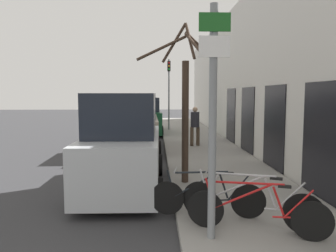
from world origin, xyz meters
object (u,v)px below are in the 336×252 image
at_px(pedestrian_near, 195,123).
at_px(traffic_light, 169,85).
at_px(parked_car_2, 145,118).
at_px(parked_car_1, 135,126).
at_px(bicycle_2, 207,197).
at_px(street_tree, 185,104).
at_px(bicycle_0, 256,211).
at_px(parked_car_0, 123,147).
at_px(signpost, 213,116).
at_px(bicycle_1, 249,203).

relative_size(pedestrian_near, traffic_light, 0.38).
bearing_deg(parked_car_2, parked_car_1, -95.38).
bearing_deg(parked_car_2, pedestrian_near, -69.99).
xyz_separation_m(bicycle_2, street_tree, (-0.22, 2.40, 1.65)).
bearing_deg(bicycle_0, bicycle_2, 61.19).
distance_m(bicycle_0, pedestrian_near, 9.24).
relative_size(bicycle_2, parked_car_0, 0.47).
distance_m(parked_car_1, parked_car_2, 6.08).
xyz_separation_m(signpost, bicycle_2, (0.08, 0.92, -1.56)).
bearing_deg(bicycle_2, bicycle_1, -114.21).
bearing_deg(bicycle_1, parked_car_1, 43.19).
distance_m(pedestrian_near, street_tree, 6.19).
bearing_deg(traffic_light, street_tree, -90.34).
bearing_deg(pedestrian_near, traffic_light, -101.25).
distance_m(pedestrian_near, traffic_light, 7.01).
xyz_separation_m(parked_car_1, traffic_light, (1.68, 7.28, 1.93)).
relative_size(bicycle_0, bicycle_2, 1.03).
relative_size(bicycle_0, parked_car_1, 0.46).
xyz_separation_m(signpost, traffic_light, (-0.07, 16.03, 0.95)).
distance_m(bicycle_0, parked_car_2, 14.89).
distance_m(bicycle_1, pedestrian_near, 8.88).
bearing_deg(parked_car_0, parked_car_1, 91.09).
height_order(bicycle_2, parked_car_0, parked_car_0).
bearing_deg(bicycle_0, traffic_light, 23.72).
distance_m(parked_car_1, traffic_light, 7.72).
bearing_deg(pedestrian_near, parked_car_2, -85.22).
height_order(parked_car_1, traffic_light, traffic_light).
bearing_deg(parked_car_0, bicycle_0, -51.27).
bearing_deg(parked_car_0, bicycle_2, -52.08).
relative_size(bicycle_0, traffic_light, 0.48).
xyz_separation_m(pedestrian_near, traffic_light, (-0.90, 6.69, 1.89)).
xyz_separation_m(bicycle_1, bicycle_2, (-0.65, 0.44, -0.02)).
bearing_deg(parked_car_0, signpost, -61.79).
relative_size(street_tree, traffic_light, 0.90).
relative_size(pedestrian_near, street_tree, 0.43).
height_order(parked_car_1, street_tree, street_tree).
distance_m(street_tree, traffic_light, 12.75).
height_order(bicycle_0, pedestrian_near, pedestrian_near).
xyz_separation_m(parked_car_0, parked_car_2, (0.13, 11.57, -0.07)).
distance_m(parked_car_0, street_tree, 1.90).
relative_size(bicycle_2, traffic_light, 0.47).
bearing_deg(parked_car_0, bicycle_1, -48.10).
relative_size(bicycle_1, parked_car_2, 0.46).
bearing_deg(bicycle_1, street_tree, 43.57).
bearing_deg(parked_car_1, bicycle_1, -74.52).
bearing_deg(bicycle_0, bicycle_1, 24.56).
bearing_deg(street_tree, parked_car_1, 106.48).
distance_m(signpost, bicycle_1, 1.77).
relative_size(bicycle_1, bicycle_2, 1.05).
bearing_deg(parked_car_1, signpost, -79.90).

